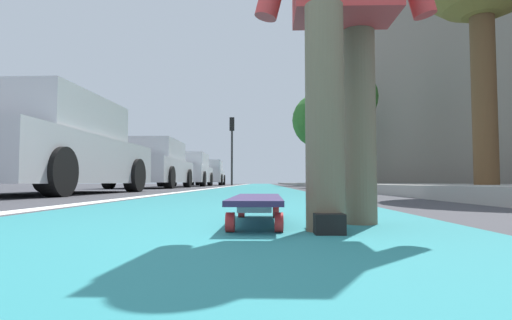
{
  "coord_description": "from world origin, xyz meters",
  "views": [
    {
      "loc": [
        -0.92,
        -0.25,
        0.17
      ],
      "look_at": [
        13.15,
        -0.02,
        0.94
      ],
      "focal_mm": 28.74,
      "sensor_mm": 36.0,
      "label": 1
    }
  ],
  "objects_px": {
    "traffic_light": "(232,138)",
    "street_tree_mid": "(349,99)",
    "parked_car_near": "(50,148)",
    "parked_car_mid": "(152,165)",
    "pedestrian_distant": "(337,163)",
    "parked_car_end": "(208,173)",
    "street_tree_far": "(320,121)",
    "parked_car_far": "(187,170)",
    "skateboard": "(257,202)"
  },
  "relations": [
    {
      "from": "traffic_light",
      "to": "street_tree_mid",
      "type": "distance_m",
      "value": 11.86
    },
    {
      "from": "traffic_light",
      "to": "street_tree_far",
      "type": "distance_m",
      "value": 6.18
    },
    {
      "from": "parked_car_far",
      "to": "street_tree_far",
      "type": "xyz_separation_m",
      "value": [
        1.97,
        -6.34,
        2.56
      ]
    },
    {
      "from": "street_tree_far",
      "to": "traffic_light",
      "type": "bearing_deg",
      "value": 50.37
    },
    {
      "from": "parked_car_mid",
      "to": "street_tree_far",
      "type": "distance_m",
      "value": 10.47
    },
    {
      "from": "parked_car_near",
      "to": "pedestrian_distant",
      "type": "height_order",
      "value": "pedestrian_distant"
    },
    {
      "from": "skateboard",
      "to": "street_tree_far",
      "type": "distance_m",
      "value": 19.31
    },
    {
      "from": "traffic_light",
      "to": "street_tree_mid",
      "type": "height_order",
      "value": "traffic_light"
    },
    {
      "from": "parked_car_near",
      "to": "traffic_light",
      "type": "bearing_deg",
      "value": -4.21
    },
    {
      "from": "street_tree_mid",
      "to": "street_tree_far",
      "type": "bearing_deg",
      "value": -0.0
    },
    {
      "from": "parked_car_mid",
      "to": "parked_car_end",
      "type": "height_order",
      "value": "parked_car_end"
    },
    {
      "from": "parked_car_end",
      "to": "street_tree_far",
      "type": "relative_size",
      "value": 0.96
    },
    {
      "from": "parked_car_mid",
      "to": "parked_car_far",
      "type": "height_order",
      "value": "parked_car_far"
    },
    {
      "from": "parked_car_near",
      "to": "pedestrian_distant",
      "type": "xyz_separation_m",
      "value": [
        8.82,
        -5.9,
        0.19
      ]
    },
    {
      "from": "street_tree_mid",
      "to": "pedestrian_distant",
      "type": "relative_size",
      "value": 2.58
    },
    {
      "from": "traffic_light",
      "to": "parked_car_far",
      "type": "bearing_deg",
      "value": 164.91
    },
    {
      "from": "parked_car_end",
      "to": "street_tree_mid",
      "type": "distance_m",
      "value": 12.91
    },
    {
      "from": "traffic_light",
      "to": "pedestrian_distant",
      "type": "bearing_deg",
      "value": -154.55
    },
    {
      "from": "parked_car_mid",
      "to": "parked_car_far",
      "type": "relative_size",
      "value": 0.99
    },
    {
      "from": "parked_car_end",
      "to": "pedestrian_distant",
      "type": "relative_size",
      "value": 2.91
    },
    {
      "from": "parked_car_mid",
      "to": "traffic_light",
      "type": "bearing_deg",
      "value": -7.54
    },
    {
      "from": "skateboard",
      "to": "parked_car_mid",
      "type": "relative_size",
      "value": 0.19
    },
    {
      "from": "parked_car_end",
      "to": "parked_car_near",
      "type": "bearing_deg",
      "value": -179.74
    },
    {
      "from": "parked_car_near",
      "to": "parked_car_mid",
      "type": "distance_m",
      "value": 6.52
    },
    {
      "from": "parked_car_mid",
      "to": "street_tree_mid",
      "type": "distance_m",
      "value": 6.79
    },
    {
      "from": "skateboard",
      "to": "street_tree_mid",
      "type": "relative_size",
      "value": 0.21
    },
    {
      "from": "street_tree_mid",
      "to": "pedestrian_distant",
      "type": "xyz_separation_m",
      "value": [
        1.31,
        0.2,
        -2.09
      ]
    },
    {
      "from": "street_tree_far",
      "to": "street_tree_mid",
      "type": "bearing_deg",
      "value": 180.0
    },
    {
      "from": "parked_car_mid",
      "to": "skateboard",
      "type": "bearing_deg",
      "value": -162.61
    },
    {
      "from": "parked_car_far",
      "to": "pedestrian_distant",
      "type": "xyz_separation_m",
      "value": [
        -3.66,
        -6.14,
        0.17
      ]
    },
    {
      "from": "parked_car_end",
      "to": "traffic_light",
      "type": "relative_size",
      "value": 1.1
    },
    {
      "from": "street_tree_far",
      "to": "skateboard",
      "type": "bearing_deg",
      "value": 171.23
    },
    {
      "from": "street_tree_far",
      "to": "pedestrian_distant",
      "type": "bearing_deg",
      "value": 178.01
    },
    {
      "from": "skateboard",
      "to": "pedestrian_distant",
      "type": "relative_size",
      "value": 0.54
    },
    {
      "from": "traffic_light",
      "to": "pedestrian_distant",
      "type": "distance_m",
      "value": 10.76
    },
    {
      "from": "parked_car_far",
      "to": "street_tree_far",
      "type": "bearing_deg",
      "value": -72.72
    },
    {
      "from": "street_tree_mid",
      "to": "pedestrian_distant",
      "type": "distance_m",
      "value": 2.48
    },
    {
      "from": "traffic_light",
      "to": "street_tree_mid",
      "type": "xyz_separation_m",
      "value": [
        -10.87,
        -4.74,
        0.15
      ]
    },
    {
      "from": "pedestrian_distant",
      "to": "street_tree_mid",
      "type": "bearing_deg",
      "value": -171.53
    },
    {
      "from": "parked_car_far",
      "to": "skateboard",
      "type": "bearing_deg",
      "value": -168.49
    },
    {
      "from": "parked_car_far",
      "to": "traffic_light",
      "type": "height_order",
      "value": "traffic_light"
    },
    {
      "from": "parked_car_end",
      "to": "street_tree_mid",
      "type": "height_order",
      "value": "street_tree_mid"
    },
    {
      "from": "traffic_light",
      "to": "street_tree_far",
      "type": "height_order",
      "value": "street_tree_far"
    },
    {
      "from": "parked_car_mid",
      "to": "street_tree_mid",
      "type": "xyz_separation_m",
      "value": [
        1.0,
        -6.32,
        2.28
      ]
    },
    {
      "from": "traffic_light",
      "to": "street_tree_far",
      "type": "bearing_deg",
      "value": -129.63
    },
    {
      "from": "parked_car_mid",
      "to": "traffic_light",
      "type": "distance_m",
      "value": 12.16
    },
    {
      "from": "pedestrian_distant",
      "to": "street_tree_far",
      "type": "bearing_deg",
      "value": -1.99
    },
    {
      "from": "parked_car_near",
      "to": "street_tree_mid",
      "type": "relative_size",
      "value": 1.06
    },
    {
      "from": "street_tree_mid",
      "to": "parked_car_near",
      "type": "bearing_deg",
      "value": 140.91
    },
    {
      "from": "pedestrian_distant",
      "to": "skateboard",
      "type": "bearing_deg",
      "value": 168.4
    }
  ]
}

